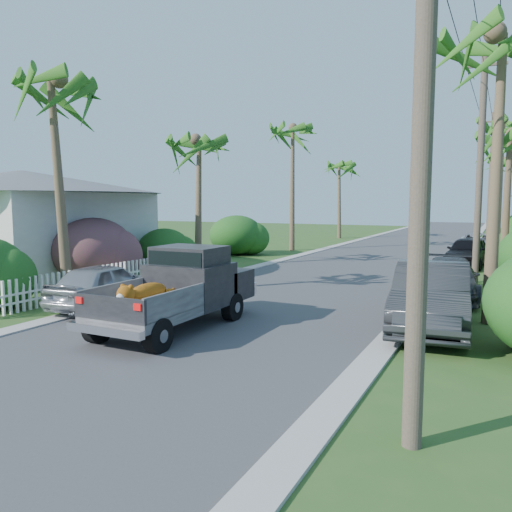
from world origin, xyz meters
The scene contains 27 objects.
ground centered at (0.00, 0.00, 0.00)m, with size 120.00×120.00×0.00m, color #2A521E.
road centered at (0.00, 25.00, 0.01)m, with size 8.00×100.00×0.02m, color #38383A.
curb_left centered at (-4.30, 25.00, 0.03)m, with size 0.60×100.00×0.06m, color #A5A39E.
curb_right centered at (4.30, 25.00, 0.03)m, with size 0.60×100.00×0.06m, color #A5A39E.
pickup_truck centered at (-0.78, 2.01, 1.01)m, with size 1.98×5.12×2.06m.
parked_car_rn centered at (5.00, 4.49, 0.83)m, with size 1.75×5.01×1.65m, color #2B2D2F.
parked_car_rm centered at (5.00, 8.99, 0.65)m, with size 1.82×4.49×1.30m, color #2A2B2E.
parked_car_rf centered at (5.00, 17.99, 0.74)m, with size 1.74×4.32×1.47m, color black.
parked_car_rd centered at (5.00, 26.06, 0.60)m, with size 1.99×4.31×1.20m, color #B4B6BB.
parked_car_ln centered at (-4.26, 2.81, 0.68)m, with size 1.61×4.01×1.37m, color #A2A3A9.
palm_l_a centered at (-6.20, 3.00, 6.93)m, with size 4.40×4.40×8.20m.
palm_l_b centered at (-6.80, 12.00, 6.15)m, with size 4.40×4.40×7.40m.
palm_l_c centered at (-6.00, 22.00, 7.91)m, with size 4.40×4.40×9.20m.
palm_l_d centered at (-6.50, 34.00, 6.44)m, with size 4.40×4.40×7.70m.
palm_r_a centered at (6.30, 6.00, 7.42)m, with size 4.40×4.40×8.70m.
palm_r_b centered at (6.60, 15.00, 5.95)m, with size 4.40×4.40×7.20m.
palm_r_c centered at (6.20, 26.00, 8.11)m, with size 4.40×4.40×9.40m.
palm_r_d centered at (6.50, 40.00, 6.74)m, with size 4.40×4.40×8.00m.
shrub_l_b centered at (-7.80, 6.00, 1.30)m, with size 3.00×3.30×2.60m, color #A0165A.
shrub_l_c centered at (-7.40, 10.00, 1.00)m, with size 2.40×2.64×2.00m, color #123F18.
shrub_l_d centered at (-8.00, 18.00, 1.20)m, with size 3.20×3.52×2.40m, color #123F18.
picket_fence centered at (-6.00, 5.50, 0.50)m, with size 0.10×11.00×1.00m, color white.
house_left centered at (-13.00, 7.00, 2.12)m, with size 9.00×8.00×4.60m.
utility_pole_a centered at (5.60, -2.00, 4.60)m, with size 1.60×0.26×9.00m.
utility_pole_b centered at (5.60, 13.00, 4.60)m, with size 1.60×0.26×9.00m.
utility_pole_c centered at (5.60, 28.00, 4.60)m, with size 1.60×0.26×9.00m.
utility_pole_d centered at (5.60, 43.00, 4.60)m, with size 1.60×0.26×9.00m.
Camera 1 is at (6.56, -8.54, 3.21)m, focal length 35.00 mm.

